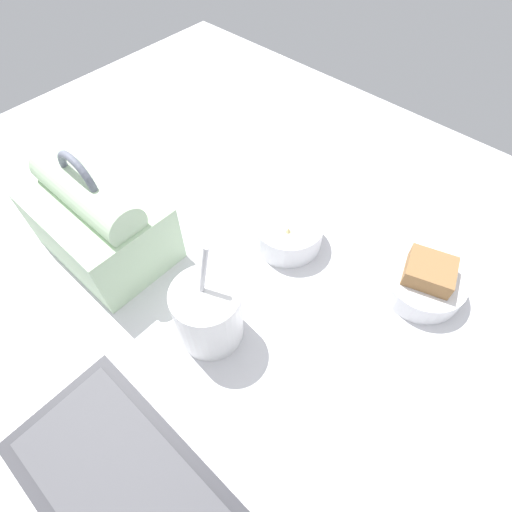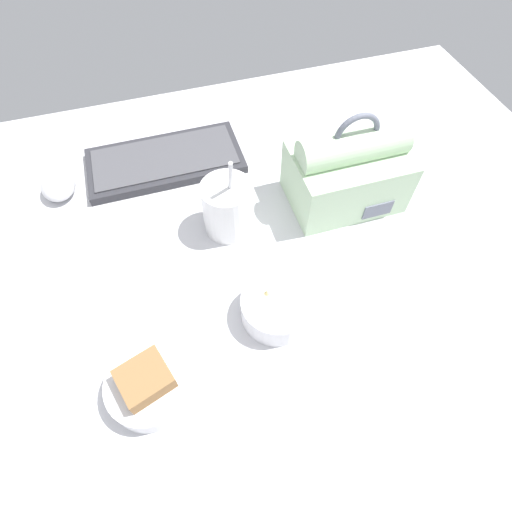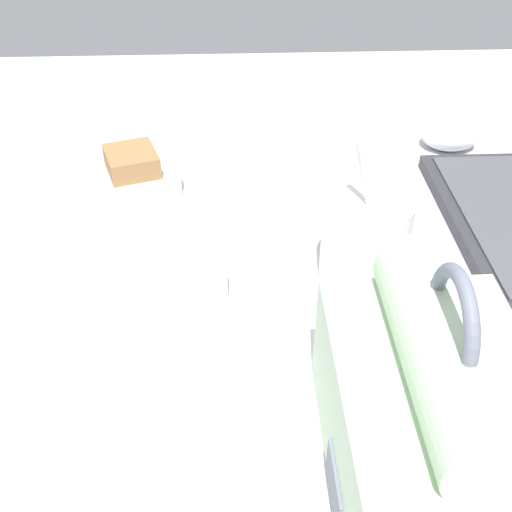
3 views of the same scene
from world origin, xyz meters
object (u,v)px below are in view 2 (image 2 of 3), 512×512
at_px(bento_bowl_snacks, 276,307).
at_px(computer_mouse, 58,185).
at_px(keyboard, 165,160).
at_px(bento_bowl_sandwich, 149,384).
at_px(lunch_bag, 347,172).
at_px(soup_cup, 228,207).

xyz_separation_m(bento_bowl_snacks, computer_mouse, (-0.32, 0.37, -0.01)).
height_order(keyboard, bento_bowl_sandwich, bento_bowl_sandwich).
bearing_deg(keyboard, lunch_bag, -31.69).
height_order(soup_cup, bento_bowl_sandwich, soup_cup).
bearing_deg(soup_cup, keyboard, 113.02).
relative_size(soup_cup, bento_bowl_sandwich, 1.43).
relative_size(lunch_bag, soup_cup, 1.20).
xyz_separation_m(lunch_bag, bento_bowl_snacks, (-0.20, -0.20, -0.04)).
relative_size(lunch_bag, bento_bowl_sandwich, 1.71).
relative_size(bento_bowl_snacks, computer_mouse, 1.38).
distance_m(lunch_bag, computer_mouse, 0.55).
bearing_deg(soup_cup, lunch_bag, 1.37).
bearing_deg(bento_bowl_sandwich, soup_cup, 54.66).
distance_m(lunch_bag, bento_bowl_snacks, 0.29).
xyz_separation_m(soup_cup, bento_bowl_sandwich, (-0.18, -0.26, -0.03)).
relative_size(soup_cup, computer_mouse, 2.10).
bearing_deg(bento_bowl_snacks, computer_mouse, 130.36).
distance_m(bento_bowl_sandwich, bento_bowl_snacks, 0.21).
distance_m(soup_cup, bento_bowl_sandwich, 0.32).
relative_size(soup_cup, bento_bowl_snacks, 1.53).
height_order(lunch_bag, soup_cup, lunch_bag).
bearing_deg(soup_cup, bento_bowl_snacks, -82.89).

